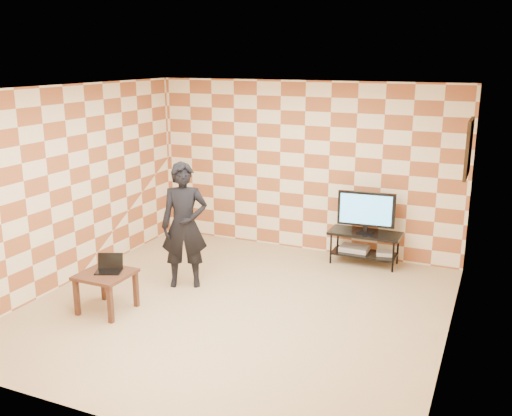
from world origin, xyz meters
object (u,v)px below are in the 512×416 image
object	(u,v)px
tv	(366,210)
side_table	(106,280)
person	(184,225)
tv_stand	(365,241)

from	to	relation	value
tv	side_table	distance (m)	3.88
tv	side_table	bearing A→B (deg)	-130.92
side_table	person	xyz separation A→B (m)	(0.47, 1.11, 0.44)
side_table	person	size ratio (longest dim) A/B	0.36
tv	tv_stand	bearing A→B (deg)	85.48
tv_stand	side_table	distance (m)	3.85
tv_stand	person	distance (m)	2.78
side_table	tv_stand	bearing A→B (deg)	49.11
tv_stand	person	world-z (taller)	person
tv	person	size ratio (longest dim) A/B	0.50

